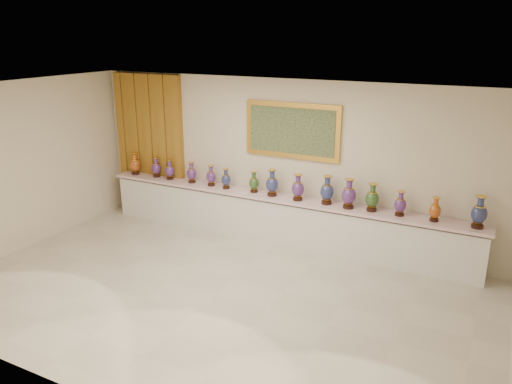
# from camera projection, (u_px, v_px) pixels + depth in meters

# --- Properties ---
(ground) EXTENTS (8.00, 8.00, 0.00)m
(ground) POSITION_uv_depth(u_px,v_px,m) (215.00, 295.00, 7.51)
(ground) COLOR beige
(ground) RESTS_ON ground
(room) EXTENTS (8.00, 8.00, 8.00)m
(room) POSITION_uv_depth(u_px,v_px,m) (170.00, 144.00, 10.18)
(room) COLOR beige
(room) RESTS_ON ground
(counter) EXTENTS (7.28, 0.48, 0.90)m
(counter) POSITION_uv_depth(u_px,v_px,m) (278.00, 220.00, 9.30)
(counter) COLOR white
(counter) RESTS_ON ground
(vase_0) EXTENTS (0.27, 0.27, 0.47)m
(vase_0) POSITION_uv_depth(u_px,v_px,m) (135.00, 165.00, 10.49)
(vase_0) COLOR black
(vase_0) RESTS_ON counter
(vase_1) EXTENTS (0.24, 0.24, 0.42)m
(vase_1) POSITION_uv_depth(u_px,v_px,m) (156.00, 168.00, 10.31)
(vase_1) COLOR black
(vase_1) RESTS_ON counter
(vase_2) EXTENTS (0.20, 0.20, 0.40)m
(vase_2) POSITION_uv_depth(u_px,v_px,m) (170.00, 171.00, 10.13)
(vase_2) COLOR black
(vase_2) RESTS_ON counter
(vase_3) EXTENTS (0.25, 0.25, 0.42)m
(vase_3) POSITION_uv_depth(u_px,v_px,m) (192.00, 173.00, 9.91)
(vase_3) COLOR black
(vase_3) RESTS_ON counter
(vase_4) EXTENTS (0.24, 0.24, 0.41)m
(vase_4) POSITION_uv_depth(u_px,v_px,m) (211.00, 177.00, 9.72)
(vase_4) COLOR black
(vase_4) RESTS_ON counter
(vase_5) EXTENTS (0.21, 0.21, 0.39)m
(vase_5) POSITION_uv_depth(u_px,v_px,m) (226.00, 180.00, 9.55)
(vase_5) COLOR black
(vase_5) RESTS_ON counter
(vase_6) EXTENTS (0.21, 0.21, 0.40)m
(vase_6) POSITION_uv_depth(u_px,v_px,m) (254.00, 183.00, 9.33)
(vase_6) COLOR black
(vase_6) RESTS_ON counter
(vase_7) EXTENTS (0.30, 0.30, 0.50)m
(vase_7) POSITION_uv_depth(u_px,v_px,m) (272.00, 184.00, 9.11)
(vase_7) COLOR black
(vase_7) RESTS_ON counter
(vase_8) EXTENTS (0.25, 0.25, 0.48)m
(vase_8) POSITION_uv_depth(u_px,v_px,m) (298.00, 189.00, 8.87)
(vase_8) COLOR black
(vase_8) RESTS_ON counter
(vase_9) EXTENTS (0.30, 0.30, 0.51)m
(vase_9) POSITION_uv_depth(u_px,v_px,m) (327.00, 191.00, 8.67)
(vase_9) COLOR black
(vase_9) RESTS_ON counter
(vase_10) EXTENTS (0.29, 0.29, 0.52)m
(vase_10) POSITION_uv_depth(u_px,v_px,m) (349.00, 195.00, 8.46)
(vase_10) COLOR black
(vase_10) RESTS_ON counter
(vase_11) EXTENTS (0.28, 0.28, 0.48)m
(vase_11) POSITION_uv_depth(u_px,v_px,m) (372.00, 199.00, 8.33)
(vase_11) COLOR black
(vase_11) RESTS_ON counter
(vase_12) EXTENTS (0.23, 0.23, 0.42)m
(vase_12) POSITION_uv_depth(u_px,v_px,m) (400.00, 205.00, 8.13)
(vase_12) COLOR black
(vase_12) RESTS_ON counter
(vase_13) EXTENTS (0.22, 0.22, 0.40)m
(vase_13) POSITION_uv_depth(u_px,v_px,m) (435.00, 210.00, 7.89)
(vase_13) COLOR black
(vase_13) RESTS_ON counter
(vase_14) EXTENTS (0.25, 0.25, 0.52)m
(vase_14) POSITION_uv_depth(u_px,v_px,m) (479.00, 214.00, 7.61)
(vase_14) COLOR black
(vase_14) RESTS_ON counter
(label_card) EXTENTS (0.10, 0.06, 0.00)m
(label_card) POSITION_uv_depth(u_px,v_px,m) (244.00, 193.00, 9.32)
(label_card) COLOR white
(label_card) RESTS_ON counter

